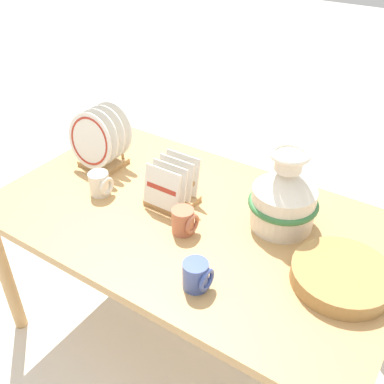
% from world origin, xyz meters
% --- Properties ---
extents(ground_plane, '(14.00, 14.00, 0.00)m').
position_xyz_m(ground_plane, '(0.00, 0.00, 0.00)').
color(ground_plane, silver).
extents(display_table, '(1.49, 0.88, 0.69)m').
position_xyz_m(display_table, '(0.00, 0.00, 0.62)').
color(display_table, tan).
rests_on(display_table, ground_plane).
extents(ceramic_vase, '(0.25, 0.25, 0.30)m').
position_xyz_m(ceramic_vase, '(0.29, 0.14, 0.81)').
color(ceramic_vase, silver).
rests_on(ceramic_vase, display_table).
extents(dish_rack_round_plates, '(0.24, 0.18, 0.26)m').
position_xyz_m(dish_rack_round_plates, '(-0.53, 0.09, 0.80)').
color(dish_rack_round_plates, tan).
rests_on(dish_rack_round_plates, display_table).
extents(dish_rack_square_plates, '(0.17, 0.16, 0.18)m').
position_xyz_m(dish_rack_square_plates, '(-0.11, 0.03, 0.75)').
color(dish_rack_square_plates, tan).
rests_on(dish_rack_square_plates, display_table).
extents(wicker_charger_stack, '(0.31, 0.31, 0.05)m').
position_xyz_m(wicker_charger_stack, '(0.56, -0.02, 0.71)').
color(wicker_charger_stack, '#AD7F47').
rests_on(wicker_charger_stack, display_table).
extents(mug_terracotta_glaze, '(0.09, 0.08, 0.09)m').
position_xyz_m(mug_terracotta_glaze, '(0.02, -0.09, 0.73)').
color(mug_terracotta_glaze, '#B76647').
rests_on(mug_terracotta_glaze, display_table).
extents(mug_cream_glaze, '(0.09, 0.08, 0.09)m').
position_xyz_m(mug_cream_glaze, '(-0.38, -0.08, 0.73)').
color(mug_cream_glaze, silver).
rests_on(mug_cream_glaze, display_table).
extents(mug_cobalt_glaze, '(0.09, 0.08, 0.09)m').
position_xyz_m(mug_cobalt_glaze, '(0.20, -0.28, 0.73)').
color(mug_cobalt_glaze, '#42569E').
rests_on(mug_cobalt_glaze, display_table).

